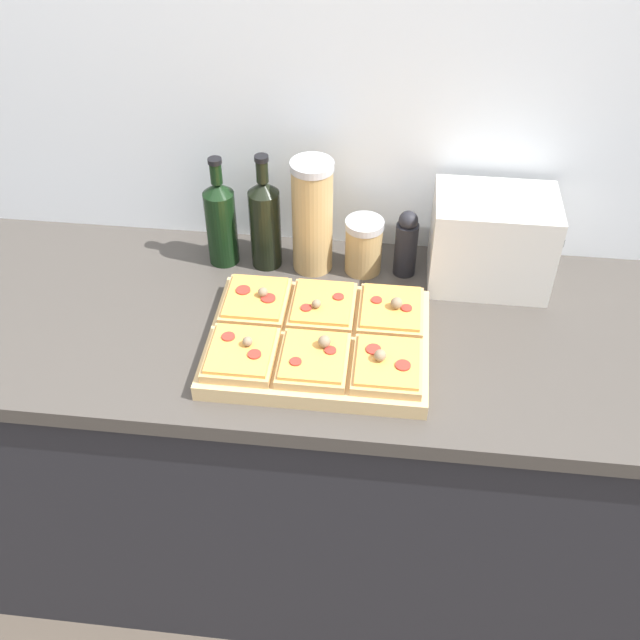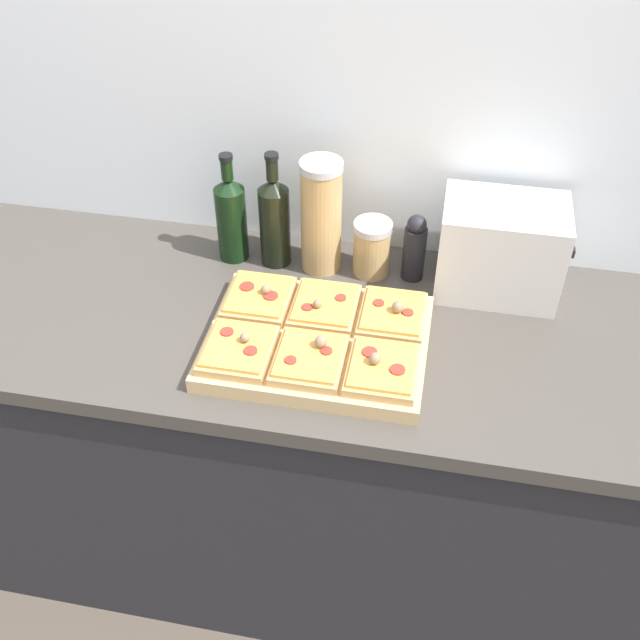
# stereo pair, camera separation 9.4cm
# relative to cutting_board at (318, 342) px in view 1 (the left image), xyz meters

# --- Properties ---
(wall_back) EXTENTS (6.00, 0.06, 2.50)m
(wall_back) POSITION_rel_cutting_board_xyz_m (-0.05, 0.44, 0.31)
(wall_back) COLOR silver
(wall_back) RESTS_ON ground_plane
(kitchen_counter) EXTENTS (2.63, 0.67, 0.92)m
(kitchen_counter) POSITION_rel_cutting_board_xyz_m (-0.05, 0.09, -0.48)
(kitchen_counter) COLOR #232328
(kitchen_counter) RESTS_ON ground_plane
(cutting_board) EXTENTS (0.47, 0.36, 0.04)m
(cutting_board) POSITION_rel_cutting_board_xyz_m (0.00, 0.00, 0.00)
(cutting_board) COLOR tan
(cutting_board) RESTS_ON kitchen_counter
(pizza_slice_back_left) EXTENTS (0.14, 0.16, 0.05)m
(pizza_slice_back_left) POSITION_rel_cutting_board_xyz_m (-0.15, 0.09, 0.03)
(pizza_slice_back_left) COLOR tan
(pizza_slice_back_left) RESTS_ON cutting_board
(pizza_slice_back_center) EXTENTS (0.14, 0.16, 0.05)m
(pizza_slice_back_center) POSITION_rel_cutting_board_xyz_m (-0.00, 0.09, 0.03)
(pizza_slice_back_center) COLOR tan
(pizza_slice_back_center) RESTS_ON cutting_board
(pizza_slice_back_right) EXTENTS (0.14, 0.16, 0.05)m
(pizza_slice_back_right) POSITION_rel_cutting_board_xyz_m (0.15, 0.09, 0.03)
(pizza_slice_back_right) COLOR tan
(pizza_slice_back_right) RESTS_ON cutting_board
(pizza_slice_front_left) EXTENTS (0.14, 0.16, 0.05)m
(pizza_slice_front_left) POSITION_rel_cutting_board_xyz_m (-0.15, -0.09, 0.03)
(pizza_slice_front_left) COLOR tan
(pizza_slice_front_left) RESTS_ON cutting_board
(pizza_slice_front_center) EXTENTS (0.14, 0.16, 0.05)m
(pizza_slice_front_center) POSITION_rel_cutting_board_xyz_m (0.00, -0.09, 0.03)
(pizza_slice_front_center) COLOR tan
(pizza_slice_front_center) RESTS_ON cutting_board
(pizza_slice_front_right) EXTENTS (0.14, 0.16, 0.05)m
(pizza_slice_front_right) POSITION_rel_cutting_board_xyz_m (0.15, -0.09, 0.03)
(pizza_slice_front_right) COLOR tan
(pizza_slice_front_right) RESTS_ON cutting_board
(olive_oil_bottle) EXTENTS (0.07, 0.07, 0.28)m
(olive_oil_bottle) POSITION_rel_cutting_board_xyz_m (-0.27, 0.30, 0.10)
(olive_oil_bottle) COLOR black
(olive_oil_bottle) RESTS_ON kitchen_counter
(wine_bottle) EXTENTS (0.07, 0.07, 0.30)m
(wine_bottle) POSITION_rel_cutting_board_xyz_m (-0.16, 0.30, 0.10)
(wine_bottle) COLOR black
(wine_bottle) RESTS_ON kitchen_counter
(grain_jar_tall) EXTENTS (0.10, 0.10, 0.29)m
(grain_jar_tall) POSITION_rel_cutting_board_xyz_m (-0.05, 0.30, 0.13)
(grain_jar_tall) COLOR tan
(grain_jar_tall) RESTS_ON kitchen_counter
(grain_jar_short) EXTENTS (0.09, 0.09, 0.14)m
(grain_jar_short) POSITION_rel_cutting_board_xyz_m (0.08, 0.30, 0.05)
(grain_jar_short) COLOR tan
(grain_jar_short) RESTS_ON kitchen_counter
(pepper_mill) EXTENTS (0.05, 0.05, 0.17)m
(pepper_mill) POSITION_rel_cutting_board_xyz_m (0.18, 0.30, 0.07)
(pepper_mill) COLOR black
(pepper_mill) RESTS_ON kitchen_counter
(toaster_oven) EXTENTS (0.30, 0.19, 0.23)m
(toaster_oven) POSITION_rel_cutting_board_xyz_m (0.37, 0.29, 0.09)
(toaster_oven) COLOR beige
(toaster_oven) RESTS_ON kitchen_counter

